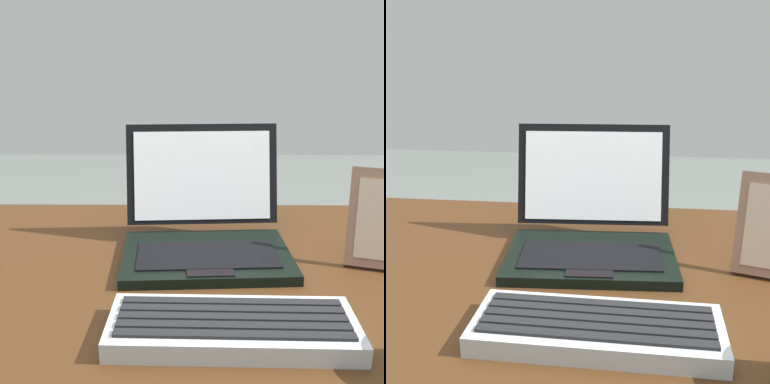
% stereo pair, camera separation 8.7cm
% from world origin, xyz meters
% --- Properties ---
extents(desk, '(1.31, 0.72, 0.72)m').
position_xyz_m(desk, '(0.00, 0.00, 0.59)').
color(desk, '#432712').
rests_on(desk, ground).
extents(laptop_front, '(0.30, 0.27, 0.22)m').
position_xyz_m(laptop_front, '(0.04, 0.09, 0.76)').
color(laptop_front, black).
rests_on(laptop_front, desk).
extents(external_keyboard, '(0.33, 0.13, 0.03)m').
position_xyz_m(external_keyboard, '(0.07, -0.18, 0.73)').
color(external_keyboard, '#B4BCC3').
rests_on(external_keyboard, desk).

